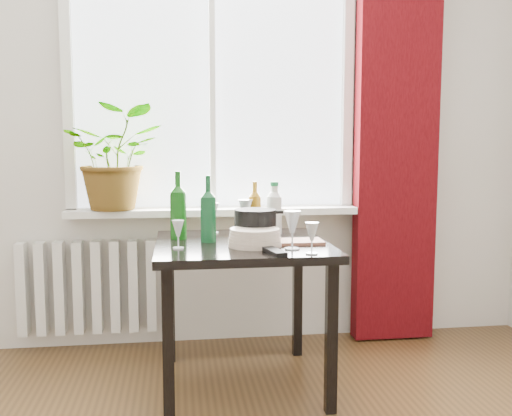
{
  "coord_description": "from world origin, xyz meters",
  "views": [
    {
      "loc": [
        -0.22,
        -1.24,
        1.23
      ],
      "look_at": [
        0.17,
        1.55,
        0.91
      ],
      "focal_mm": 40.0,
      "sensor_mm": 36.0,
      "label": 1
    }
  ],
  "objects": [
    {
      "name": "wineglass_front_right",
      "position": [
        0.31,
        1.32,
        0.83
      ],
      "size": [
        0.09,
        0.09,
        0.18
      ],
      "primitive_type": null,
      "rotation": [
        0.0,
        0.0,
        -0.13
      ],
      "color": "silver",
      "rests_on": "table"
    },
    {
      "name": "cleaning_bottle",
      "position": [
        0.3,
        1.78,
        0.88
      ],
      "size": [
        0.1,
        0.1,
        0.29
      ],
      "primitive_type": null,
      "rotation": [
        0.0,
        0.0,
        0.23
      ],
      "color": "silver",
      "rests_on": "table"
    },
    {
      "name": "wine_bottle_right",
      "position": [
        -0.06,
        1.58,
        0.91
      ],
      "size": [
        0.1,
        0.1,
        0.34
      ],
      "primitive_type": null,
      "rotation": [
        0.0,
        0.0,
        0.36
      ],
      "color": "#0C431E",
      "rests_on": "table"
    },
    {
      "name": "wineglass_front_left",
      "position": [
        -0.21,
        1.41,
        0.81
      ],
      "size": [
        0.07,
        0.07,
        0.14
      ],
      "primitive_type": null,
      "rotation": [
        0.0,
        0.0,
        0.26
      ],
      "color": "white",
      "rests_on": "table"
    },
    {
      "name": "wine_bottle_left",
      "position": [
        -0.21,
        1.69,
        0.92
      ],
      "size": [
        0.1,
        0.1,
        0.36
      ],
      "primitive_type": null,
      "rotation": [
        0.0,
        0.0,
        0.3
      ],
      "color": "#0E490E",
      "rests_on": "table"
    },
    {
      "name": "wineglass_back_center",
      "position": [
        0.15,
        1.84,
        0.83
      ],
      "size": [
        0.1,
        0.1,
        0.19
      ],
      "primitive_type": null,
      "rotation": [
        0.0,
        0.0,
        0.21
      ],
      "color": "silver",
      "rests_on": "table"
    },
    {
      "name": "window",
      "position": [
        0.0,
        2.22,
        1.6
      ],
      "size": [
        1.72,
        0.08,
        1.62
      ],
      "color": "white",
      "rests_on": "ground"
    },
    {
      "name": "wineglass_far_right",
      "position": [
        0.37,
        1.19,
        0.81
      ],
      "size": [
        0.06,
        0.06,
        0.14
      ],
      "primitive_type": null,
      "rotation": [
        0.0,
        0.0,
        -0.04
      ],
      "color": "silver",
      "rests_on": "table"
    },
    {
      "name": "radiator",
      "position": [
        -0.75,
        2.18,
        0.38
      ],
      "size": [
        0.8,
        0.1,
        0.55
      ],
      "color": "silver",
      "rests_on": "ground"
    },
    {
      "name": "tv_remote",
      "position": [
        0.21,
        1.23,
        0.75
      ],
      "size": [
        0.09,
        0.19,
        0.02
      ],
      "primitive_type": "cube",
      "rotation": [
        0.0,
        0.0,
        0.22
      ],
      "color": "black",
      "rests_on": "table"
    },
    {
      "name": "table",
      "position": [
        0.1,
        1.55,
        0.65
      ],
      "size": [
        0.85,
        0.85,
        0.74
      ],
      "color": "black",
      "rests_on": "ground"
    },
    {
      "name": "plate_stack",
      "position": [
        0.15,
        1.42,
        0.78
      ],
      "size": [
        0.3,
        0.3,
        0.08
      ],
      "primitive_type": "cylinder",
      "rotation": [
        0.0,
        0.0,
        -0.18
      ],
      "color": "beige",
      "rests_on": "table"
    },
    {
      "name": "fondue_pot",
      "position": [
        0.17,
        1.55,
        0.82
      ],
      "size": [
        0.29,
        0.27,
        0.16
      ],
      "primitive_type": null,
      "rotation": [
        0.0,
        0.0,
        -0.31
      ],
      "color": "black",
      "rests_on": "table"
    },
    {
      "name": "potted_plant",
      "position": [
        -0.56,
        2.14,
        1.15
      ],
      "size": [
        0.57,
        0.5,
        0.61
      ],
      "primitive_type": "imported",
      "rotation": [
        0.0,
        0.0,
        -0.06
      ],
      "color": "#21661B",
      "rests_on": "windowsill"
    },
    {
      "name": "curtain",
      "position": [
        1.12,
        2.12,
        1.3
      ],
      "size": [
        0.5,
        0.12,
        2.56
      ],
      "color": "#380508",
      "rests_on": "ground"
    },
    {
      "name": "cutting_board",
      "position": [
        0.37,
        1.49,
        0.75
      ],
      "size": [
        0.25,
        0.17,
        0.01
      ],
      "primitive_type": "cube",
      "rotation": [
        0.0,
        0.0,
        -0.02
      ],
      "color": "#965A43",
      "rests_on": "table"
    },
    {
      "name": "bottle_amber",
      "position": [
        0.21,
        1.88,
        0.88
      ],
      "size": [
        0.09,
        0.09,
        0.29
      ],
      "primitive_type": null,
      "rotation": [
        0.0,
        0.0,
        0.28
      ],
      "color": "brown",
      "rests_on": "table"
    },
    {
      "name": "wineglass_back_left",
      "position": [
        -0.03,
        1.85,
        0.83
      ],
      "size": [
        0.08,
        0.08,
        0.17
      ],
      "primitive_type": null,
      "rotation": [
        0.0,
        0.0,
        0.16
      ],
      "color": "silver",
      "rests_on": "table"
    },
    {
      "name": "windowsill",
      "position": [
        0.0,
        2.15,
        0.82
      ],
      "size": [
        1.72,
        0.2,
        0.04
      ],
      "color": "white",
      "rests_on": "ground"
    }
  ]
}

